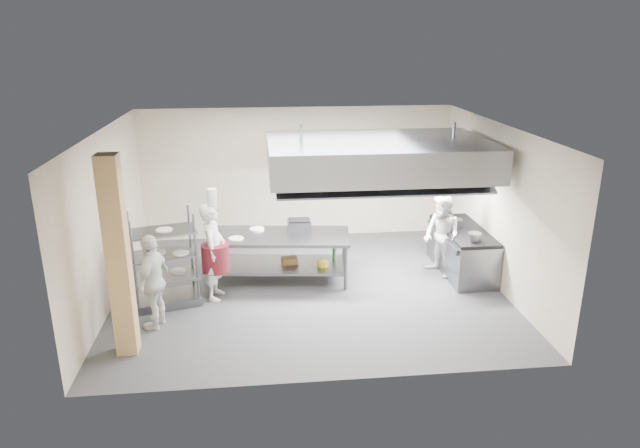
{
  "coord_description": "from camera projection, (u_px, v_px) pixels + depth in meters",
  "views": [
    {
      "loc": [
        -0.87,
        -9.68,
        4.52
      ],
      "look_at": [
        0.22,
        0.2,
        1.2
      ],
      "focal_mm": 32.0,
      "sensor_mm": 36.0,
      "label": 1
    }
  ],
  "objects": [
    {
      "name": "wall_right",
      "position": [
        497.0,
        206.0,
        10.54
      ],
      "size": [
        0.0,
        6.0,
        6.0
      ],
      "primitive_type": "plane",
      "rotation": [
        1.57,
        0.0,
        -1.57
      ],
      "color": "#BBAB94",
      "rests_on": "ground"
    },
    {
      "name": "column",
      "position": [
        118.0,
        258.0,
        8.09
      ],
      "size": [
        0.3,
        0.3,
        3.0
      ],
      "primitive_type": "cube",
      "color": "tan",
      "rests_on": "floor"
    },
    {
      "name": "wall_shelf",
      "position": [
        376.0,
        173.0,
        13.04
      ],
      "size": [
        1.5,
        0.28,
        0.04
      ],
      "primitive_type": "cube",
      "color": "slate",
      "rests_on": "wall_back"
    },
    {
      "name": "chef_plating",
      "position": [
        153.0,
        281.0,
        9.06
      ],
      "size": [
        0.63,
        0.99,
        1.57
      ],
      "primitive_type": "imported",
      "rotation": [
        0.0,
        0.0,
        -1.86
      ],
      "color": "white",
      "rests_on": "floor"
    },
    {
      "name": "exhaust_hood",
      "position": [
        378.0,
        156.0,
        10.4
      ],
      "size": [
        4.0,
        2.5,
        0.6
      ],
      "primitive_type": "cube",
      "color": "slate",
      "rests_on": "ceiling"
    },
    {
      "name": "wicker_basket",
      "position": [
        290.0,
        261.0,
        10.95
      ],
      "size": [
        0.32,
        0.25,
        0.13
      ],
      "primitive_type": "cube",
      "rotation": [
        0.0,
        0.0,
        0.15
      ],
      "color": "brown",
      "rests_on": "island_undershelf"
    },
    {
      "name": "cooking_range",
      "position": [
        462.0,
        252.0,
        11.31
      ],
      "size": [
        0.8,
        2.0,
        0.84
      ],
      "primitive_type": "cube",
      "color": "gray",
      "rests_on": "floor"
    },
    {
      "name": "wall_back",
      "position": [
        297.0,
        173.0,
        13.01
      ],
      "size": [
        7.0,
        0.0,
        7.0
      ],
      "primitive_type": "plane",
      "rotation": [
        1.57,
        0.0,
        0.0
      ],
      "color": "#BBAB94",
      "rests_on": "ground"
    },
    {
      "name": "island_worktop",
      "position": [
        279.0,
        236.0,
        10.79
      ],
      "size": [
        2.78,
        1.4,
        0.06
      ],
      "primitive_type": "cube",
      "rotation": [
        0.0,
        0.0,
        -0.11
      ],
      "color": "slate",
      "rests_on": "island"
    },
    {
      "name": "island",
      "position": [
        279.0,
        257.0,
        10.93
      ],
      "size": [
        2.78,
        1.4,
        0.91
      ],
      "primitive_type": null,
      "rotation": [
        0.0,
        0.0,
        -0.11
      ],
      "color": "slate",
      "rests_on": "floor"
    },
    {
      "name": "ceiling",
      "position": [
        309.0,
        128.0,
        9.7
      ],
      "size": [
        7.0,
        7.0,
        0.0
      ],
      "primitive_type": "plane",
      "rotation": [
        3.14,
        0.0,
        0.0
      ],
      "color": "silver",
      "rests_on": "wall_back"
    },
    {
      "name": "pass_rack",
      "position": [
        164.0,
        260.0,
        9.8
      ],
      "size": [
        1.25,
        0.92,
        1.68
      ],
      "primitive_type": null,
      "rotation": [
        0.0,
        0.0,
        0.27
      ],
      "color": "slate",
      "rests_on": "floor"
    },
    {
      "name": "hood_strip_b",
      "position": [
        425.0,
        172.0,
        10.6
      ],
      "size": [
        1.6,
        0.12,
        0.04
      ],
      "primitive_type": "cube",
      "color": "white",
      "rests_on": "exhaust_hood"
    },
    {
      "name": "stockpot",
      "position": [
        456.0,
        223.0,
        11.24
      ],
      "size": [
        0.24,
        0.24,
        0.17
      ],
      "primitive_type": "cylinder",
      "color": "gray",
      "rests_on": "range_top"
    },
    {
      "name": "chef_line",
      "position": [
        441.0,
        236.0,
        11.01
      ],
      "size": [
        0.85,
        0.96,
        1.62
      ],
      "primitive_type": "imported",
      "rotation": [
        0.0,
        0.0,
        -1.21
      ],
      "color": "white",
      "rests_on": "floor"
    },
    {
      "name": "chef_head",
      "position": [
        214.0,
        252.0,
        10.04
      ],
      "size": [
        0.51,
        0.7,
        1.76
      ],
      "primitive_type": "imported",
      "rotation": [
        0.0,
        0.0,
        1.43
      ],
      "color": "white",
      "rests_on": "floor"
    },
    {
      "name": "island_undershelf",
      "position": [
        280.0,
        265.0,
        10.98
      ],
      "size": [
        2.55,
        1.27,
        0.04
      ],
      "primitive_type": "cube",
      "rotation": [
        0.0,
        0.0,
        -0.11
      ],
      "color": "slate",
      "rests_on": "island"
    },
    {
      "name": "griddle",
      "position": [
        299.0,
        226.0,
        10.95
      ],
      "size": [
        0.44,
        0.34,
        0.22
      ],
      "primitive_type": "cube",
      "rotation": [
        0.0,
        0.0,
        0.0
      ],
      "color": "slate",
      "rests_on": "island_worktop"
    },
    {
      "name": "hood_strip_a",
      "position": [
        329.0,
        175.0,
        10.41
      ],
      "size": [
        1.6,
        0.12,
        0.04
      ],
      "primitive_type": "cube",
      "color": "white",
      "rests_on": "exhaust_hood"
    },
    {
      "name": "plate_stack",
      "position": [
        165.0,
        275.0,
        9.89
      ],
      "size": [
        0.28,
        0.28,
        0.05
      ],
      "primitive_type": "cylinder",
      "color": "white",
      "rests_on": "pass_rack"
    },
    {
      "name": "wall_left",
      "position": [
        107.0,
        219.0,
        9.81
      ],
      "size": [
        0.0,
        6.0,
        6.0
      ],
      "primitive_type": "plane",
      "rotation": [
        1.57,
        0.0,
        1.57
      ],
      "color": "#BBAB94",
      "rests_on": "ground"
    },
    {
      "name": "range_top",
      "position": [
        463.0,
        230.0,
        11.17
      ],
      "size": [
        0.78,
        1.96,
        0.06
      ],
      "primitive_type": "cube",
      "color": "black",
      "rests_on": "cooking_range"
    },
    {
      "name": "floor",
      "position": [
        310.0,
        289.0,
        10.65
      ],
      "size": [
        7.0,
        7.0,
        0.0
      ],
      "primitive_type": "plane",
      "color": "#353537",
      "rests_on": "ground"
    }
  ]
}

